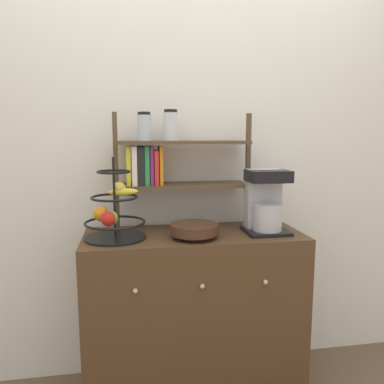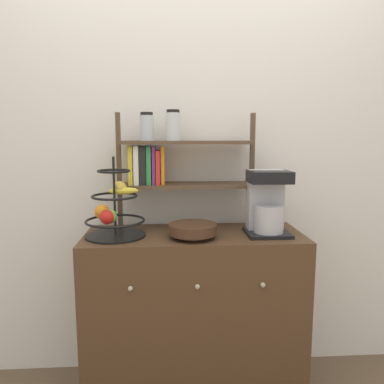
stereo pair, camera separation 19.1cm
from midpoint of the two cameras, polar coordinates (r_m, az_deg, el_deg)
wall_back at (r=2.16m, az=-3.51°, el=6.27°), size 7.00×0.05×2.60m
sideboard at (r=2.11m, az=-2.46°, el=-18.04°), size 1.13×0.47×0.88m
coffee_maker at (r=1.97m, az=8.40°, el=-1.51°), size 0.22×0.21×0.33m
fruit_stand at (r=1.89m, az=-14.76°, el=-3.16°), size 0.30×0.30×0.40m
wooden_bowl at (r=1.86m, az=-2.59°, el=-5.77°), size 0.24×0.24×0.07m
shelf_hutch at (r=2.01m, az=-6.87°, el=4.89°), size 0.74×0.20×0.64m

